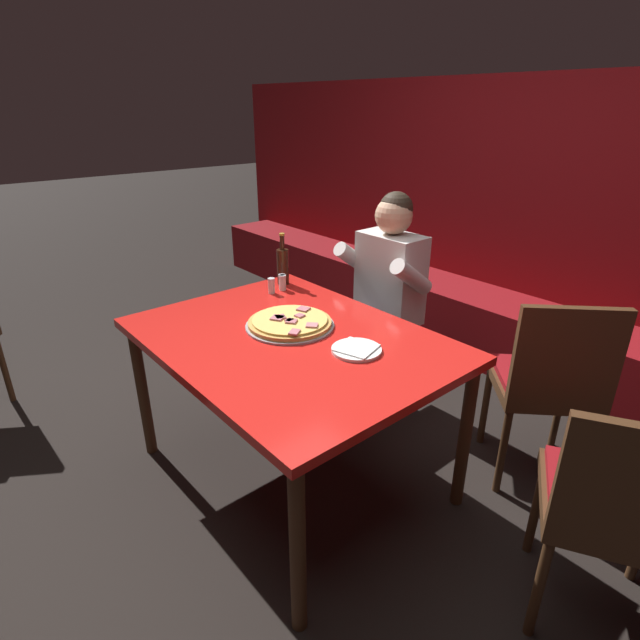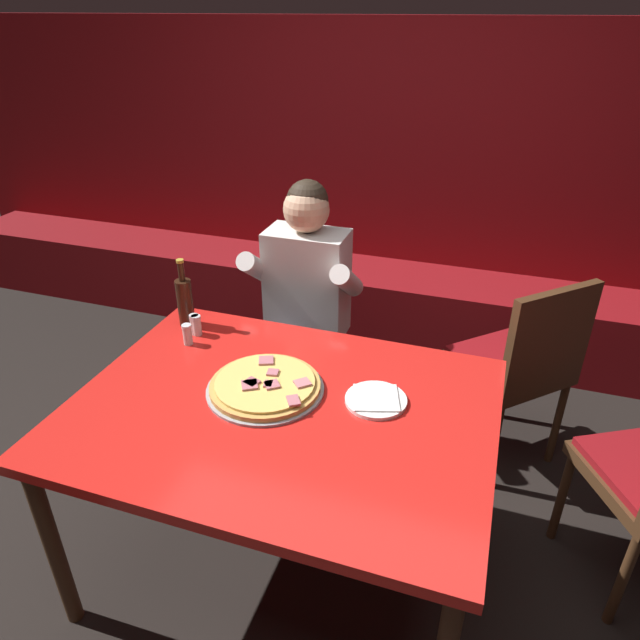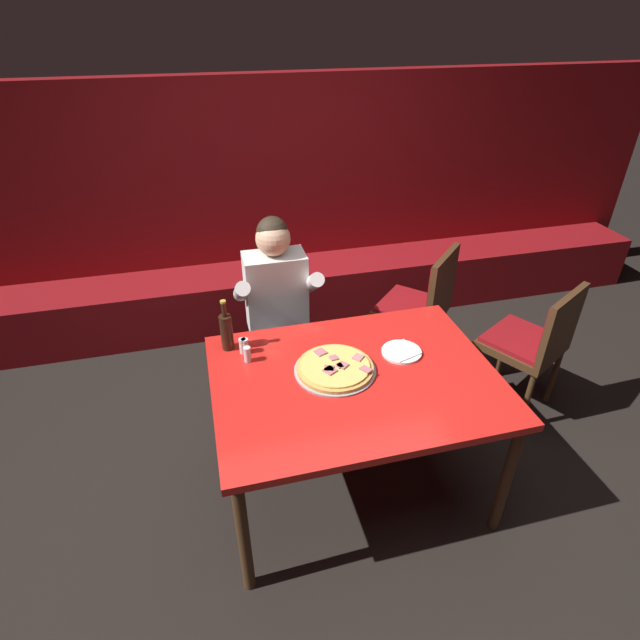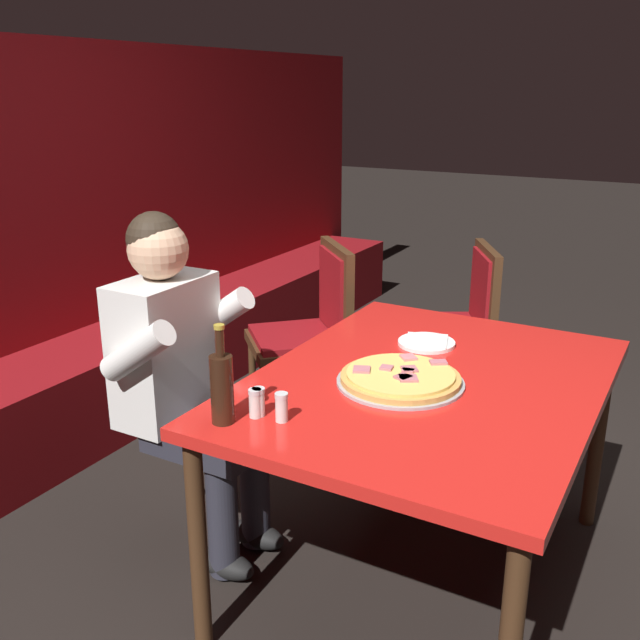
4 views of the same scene
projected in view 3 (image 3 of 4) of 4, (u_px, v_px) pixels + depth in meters
The scene contains 13 objects.
ground_plane at pixel (350, 480), 2.88m from camera, with size 24.00×24.00×0.00m, color black.
booth_wall_panel at pixel (276, 198), 4.15m from camera, with size 6.80×0.16×1.90m, color maroon.
booth_bench at pixel (287, 292), 4.27m from camera, with size 6.46×0.48×0.46m, color maroon.
main_dining_table at pixel (355, 387), 2.50m from camera, with size 1.40×1.06×0.77m.
pizza at pixel (335, 368), 2.49m from camera, with size 0.41×0.41×0.05m.
plate_white_paper at pixel (402, 352), 2.62m from camera, with size 0.21×0.21×0.02m.
beer_bottle at pixel (226, 331), 2.61m from camera, with size 0.07×0.07×0.29m.
shaker_red_pepper_flakes at pixel (245, 347), 2.61m from camera, with size 0.04×0.04×0.09m.
shaker_black_pepper at pixel (243, 346), 2.61m from camera, with size 0.04×0.04×0.09m.
shaker_parmesan at pixel (247, 355), 2.55m from camera, with size 0.04×0.04×0.09m.
diner_seated_blue_shirt at pixel (279, 309), 3.12m from camera, with size 0.53×0.53×1.27m.
dining_chair_near_right at pixel (535, 339), 3.12m from camera, with size 0.60×0.60×0.92m.
dining_chair_far_left at pixel (422, 302), 3.46m from camera, with size 0.62×0.62×0.96m.
Camera 3 is at (-0.65, -1.82, 2.33)m, focal length 28.00 mm.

